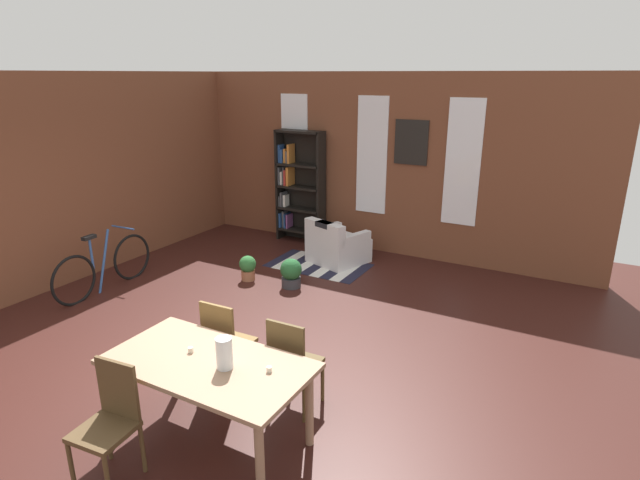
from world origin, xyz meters
The scene contains 20 objects.
ground_plane centered at (0.00, 0.00, 0.00)m, with size 11.77×11.77×0.00m, color #391915.
back_wall_brick centered at (0.00, 4.59, 1.53)m, with size 7.62×0.12×3.05m, color brown.
window_pane_0 centered at (-1.55, 4.52, 1.68)m, with size 0.55×0.02×1.98m, color white.
window_pane_1 centered at (0.00, 4.52, 1.68)m, with size 0.55×0.02×1.98m, color white.
window_pane_2 centered at (1.55, 4.52, 1.68)m, with size 0.55×0.02×1.98m, color white.
dining_table centered at (0.88, -0.78, 0.67)m, with size 1.72×0.91×0.76m.
vase_on_table centered at (1.06, -0.78, 0.89)m, with size 0.13×0.13×0.26m, color silver.
tealight_candle_0 centered at (0.93, -0.61, 0.78)m, with size 0.04×0.04×0.04m, color silver.
tealight_candle_1 centered at (1.40, -0.65, 0.78)m, with size 0.04×0.04×0.04m, color silver.
tealight_candle_2 centered at (0.65, -0.73, 0.79)m, with size 0.04×0.04×0.05m, color silver.
dining_chair_far_left centered at (0.49, -0.09, 0.51)m, with size 0.41×0.41×0.95m.
dining_chair_near_left centered at (0.48, -1.46, 0.51)m, with size 0.44×0.44×0.95m.
dining_chair_far_right centered at (1.26, -0.09, 0.51)m, with size 0.41×0.41×0.95m.
bookshelf_tall centered at (-1.40, 4.35, 1.05)m, with size 0.92×0.29×2.05m.
armchair_white centered at (-0.21, 3.63, 0.28)m, with size 1.01×1.01×0.75m.
bicycle_second centered at (-2.61, 0.97, 0.35)m, with size 0.44×1.76×0.91m.
potted_plant_by_shelf centered at (-1.03, 2.28, 0.21)m, with size 0.26×0.26×0.39m.
potted_plant_corner centered at (-0.31, 2.37, 0.22)m, with size 0.32×0.32×0.43m.
striped_rug centered at (-0.39, 3.34, 0.00)m, with size 1.61×0.95×0.01m.
framed_picture centered at (0.69, 4.51, 1.95)m, with size 0.56×0.03×0.72m, color black.
Camera 1 is at (3.47, -3.54, 3.01)m, focal length 28.75 mm.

